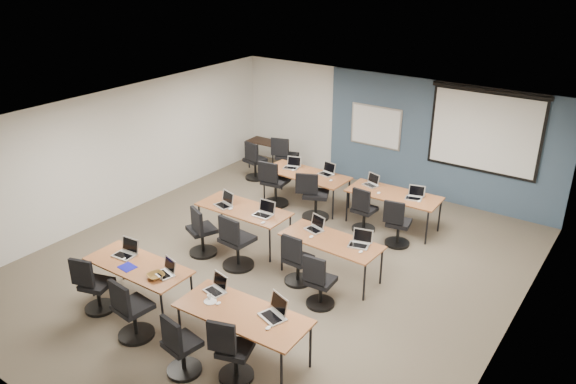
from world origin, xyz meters
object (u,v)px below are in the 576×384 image
Objects in this scene: laptop_6 at (315,226)px; utility_table at (265,145)px; task_chair_1 at (131,314)px; laptop_4 at (225,202)px; task_chair_3 at (232,355)px; laptop_0 at (126,251)px; training_table_mid_left at (244,210)px; training_table_mid_right at (331,242)px; task_chair_4 at (201,235)px; laptop_1 at (166,270)px; laptop_8 at (292,165)px; whiteboard at (376,126)px; task_chair_5 at (236,246)px; training_table_front_right at (243,315)px; training_table_back_right at (394,196)px; laptop_2 at (217,287)px; spare_chair_a at (285,160)px; training_table_front_left at (138,267)px; training_table_back_left at (306,175)px; task_chair_8 at (274,187)px; task_chair_10 at (363,213)px; task_chair_0 at (94,289)px; task_chair_7 at (319,285)px; task_chair_11 at (397,227)px; task_chair_9 at (314,200)px; spare_chair_b at (254,164)px; task_chair_6 at (296,263)px; laptop_11 at (415,195)px; laptop_3 at (275,312)px; projector_screen at (485,127)px; laptop_7 at (360,242)px; laptop_10 at (372,182)px.

utility_table is (-3.66, 3.37, -0.14)m from laptop_6.
task_chair_1 is 2.98× the size of laptop_4.
laptop_0 is at bearing 149.82° from task_chair_3.
laptop_4 is at bearing -165.41° from training_table_mid_left.
training_table_mid_right is 2.48m from task_chair_4.
laptop_1 is 0.93× the size of laptop_8.
whiteboard is at bearing 75.79° from laptop_0.
task_chair_5 is (-0.03, 2.40, 0.02)m from task_chair_1.
training_table_front_right is 1.89× the size of task_chair_4.
task_chair_1 reaches higher than training_table_back_right.
spare_chair_a is at bearing 128.34° from laptop_2.
training_table_front_left is 0.92× the size of training_table_back_left.
training_table_front_left is at bearing -90.70° from task_chair_8.
training_table_mid_left is 4.00m from utility_table.
training_table_front_left is 4.33m from task_chair_8.
training_table_front_right is 4.37m from task_chair_10.
laptop_2 is (1.50, 0.16, 0.10)m from training_table_front_left.
spare_chair_a is at bearing 127.11° from task_chair_4.
task_chair_0 is 1.01× the size of task_chair_7.
laptop_6 is at bearing -89.54° from task_chair_10.
laptop_8 reaches higher than task_chair_11.
spare_chair_a reaches higher than training_table_mid_left.
task_chair_9 is at bearing 132.06° from training_table_mid_right.
training_table_front_right is 1.98× the size of task_chair_10.
task_chair_4 reaches higher than laptop_0.
laptop_2 is at bearing -71.49° from task_chair_8.
task_chair_6 is at bearing -32.09° from spare_chair_b.
laptop_1 is 5.19m from laptop_11.
training_table_back_right is 5.96m from task_chair_0.
task_chair_10 is (1.66, 1.74, -0.29)m from training_table_mid_left.
laptop_1 is 6.06m from spare_chair_a.
laptop_1 is 0.28× the size of task_chair_8.
laptop_3 reaches higher than training_table_back_left.
training_table_front_left and training_table_mid_left have the same top height.
spare_chair_b is (-1.84, 0.49, -0.28)m from training_table_back_left.
laptop_0 is 2.80m from task_chair_6.
laptop_7 is (-0.68, -4.08, -1.09)m from projector_screen.
task_chair_5 is 1.00× the size of task_chair_8.
laptop_8 is at bearing 72.36° from task_chair_0.
laptop_2 is 5.07m from laptop_8.
task_chair_0 is at bearing -77.86° from utility_table.
laptop_1 is 2.21m from task_chair_6.
projector_screen is 5.78m from task_chair_5.
laptop_8 is at bearing 101.19° from training_table_mid_left.
laptop_10 is at bearing 93.52° from laptop_1.
task_chair_8 is at bearing -147.93° from projector_screen.
laptop_4 is 2.01m from task_chair_9.
laptop_8 is at bearing 165.99° from laptop_11.
laptop_0 is 0.34× the size of spare_chair_a.
laptop_1 is 0.28× the size of task_chair_9.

